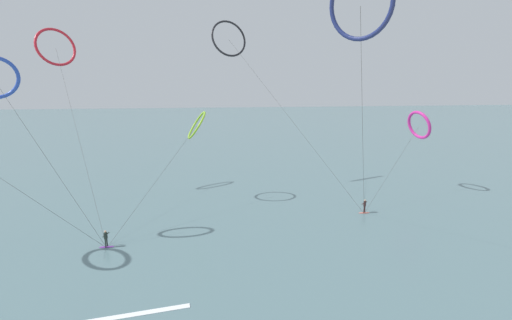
{
  "coord_description": "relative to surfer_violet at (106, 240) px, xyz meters",
  "views": [
    {
      "loc": [
        -4.22,
        -11.94,
        15.68
      ],
      "look_at": [
        0.0,
        20.73,
        8.51
      ],
      "focal_mm": 25.75,
      "sensor_mm": 36.0,
      "label": 1
    }
  ],
  "objects": [
    {
      "name": "kite_charcoal",
      "position": [
        13.17,
        20.25,
        20.6
      ],
      "size": [
        17.92,
        16.54,
        24.02
      ],
      "rotation": [
        0.0,
        0.0,
        0.4
      ],
      "color": "black",
      "rests_on": "ground"
    },
    {
      "name": "kite_magenta",
      "position": [
        39.23,
        13.82,
        8.72
      ],
      "size": [
        12.28,
        10.42,
        11.62
      ],
      "rotation": [
        0.0,
        0.0,
        1.81
      ],
      "color": "#CC288E",
      "rests_on": "ground"
    },
    {
      "name": "kite_crimson",
      "position": [
        -9.81,
        19.5,
        19.14
      ],
      "size": [
        12.37,
        21.87,
        22.51
      ],
      "rotation": [
        0.0,
        0.0,
        0.7
      ],
      "color": "red",
      "rests_on": "ground"
    },
    {
      "name": "sea_water",
      "position": [
        14.23,
        83.63,
        -0.78
      ],
      "size": [
        400.0,
        200.0,
        0.08
      ],
      "primitive_type": "cube",
      "color": "slate",
      "rests_on": "ground"
    },
    {
      "name": "surfer_coral",
      "position": [
        28.25,
        5.65,
        0.0
      ],
      "size": [
        1.4,
        0.73,
        1.7
      ],
      "rotation": [
        0.0,
        0.0,
        0.79
      ],
      "color": "#EA7260",
      "rests_on": "ground"
    },
    {
      "name": "kite_navy",
      "position": [
        20.33,
        -8.89,
        19.88
      ],
      "size": [
        9.75,
        16.72,
        23.16
      ],
      "rotation": [
        0.0,
        0.0,
        2.23
      ],
      "color": "navy",
      "rests_on": "ground"
    },
    {
      "name": "surfer_violet",
      "position": [
        0.0,
        0.0,
        0.0
      ],
      "size": [
        1.4,
        0.63,
        1.7
      ],
      "rotation": [
        0.0,
        0.0,
        1.34
      ],
      "color": "purple",
      "rests_on": "ground"
    },
    {
      "name": "kite_lime",
      "position": [
        8.46,
        13.17,
        9.25
      ],
      "size": [
        9.97,
        15.4,
        11.88
      ],
      "rotation": [
        0.0,
        0.0,
        4.84
      ],
      "color": "#8CC62D",
      "rests_on": "ground"
    }
  ]
}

